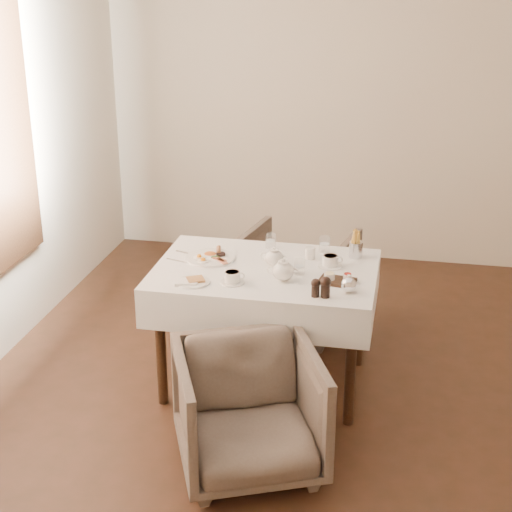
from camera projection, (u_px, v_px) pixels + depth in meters
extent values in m
plane|color=black|center=(345.00, 416.00, 4.45)|extent=(5.00, 5.00, 0.00)
plane|color=beige|center=(383.00, 87.00, 6.20)|extent=(4.50, 0.00, 4.50)
plane|color=beige|center=(262.00, 479.00, 1.64)|extent=(4.50, 0.00, 4.50)
cube|color=black|center=(265.00, 274.00, 4.54)|extent=(1.20, 0.80, 0.04)
cube|color=silver|center=(265.00, 287.00, 4.57)|extent=(1.28, 0.88, 0.23)
cylinder|color=black|center=(193.00, 300.00, 5.08)|extent=(0.06, 0.06, 0.70)
cylinder|color=black|center=(360.00, 314.00, 4.88)|extent=(0.06, 0.06, 0.70)
cylinder|color=black|center=(161.00, 349.00, 4.46)|extent=(0.06, 0.06, 0.70)
cylinder|color=black|center=(351.00, 368.00, 4.26)|extent=(0.06, 0.06, 0.70)
imported|color=brown|center=(249.00, 411.00, 3.92)|extent=(0.92, 0.93, 0.65)
imported|color=brown|center=(295.00, 281.00, 5.40)|extent=(0.87, 0.88, 0.68)
cylinder|color=white|center=(210.00, 258.00, 4.66)|extent=(0.29, 0.29, 0.01)
ellipsoid|color=#B95B21|center=(210.00, 253.00, 4.70)|extent=(0.07, 0.07, 0.03)
cylinder|color=brown|center=(219.00, 250.00, 4.73)|extent=(0.05, 0.11, 0.03)
cylinder|color=black|center=(221.00, 254.00, 4.68)|extent=(0.05, 0.05, 0.02)
cube|color=#A03E25|center=(221.00, 260.00, 4.60)|extent=(0.10, 0.09, 0.01)
ellipsoid|color=#264C19|center=(216.00, 257.00, 4.65)|extent=(0.06, 0.05, 0.02)
cylinder|color=white|center=(193.00, 282.00, 4.33)|extent=(0.18, 0.18, 0.01)
cube|color=olive|center=(196.00, 279.00, 4.33)|extent=(0.12, 0.12, 0.01)
cube|color=silver|center=(187.00, 282.00, 4.32)|extent=(0.13, 0.11, 0.02)
cylinder|color=white|center=(310.00, 253.00, 4.65)|extent=(0.08, 0.08, 0.07)
cylinder|color=white|center=(232.00, 282.00, 4.33)|extent=(0.13, 0.13, 0.01)
cylinder|color=white|center=(232.00, 277.00, 4.32)|extent=(0.10, 0.10, 0.06)
cylinder|color=#8F5A40|center=(232.00, 272.00, 4.31)|extent=(0.08, 0.08, 0.00)
cylinder|color=white|center=(330.00, 266.00, 4.55)|extent=(0.14, 0.14, 0.01)
cylinder|color=white|center=(330.00, 260.00, 4.54)|extent=(0.10, 0.10, 0.06)
cylinder|color=#8F5A40|center=(331.00, 256.00, 4.53)|extent=(0.08, 0.08, 0.00)
cylinder|color=silver|center=(271.00, 241.00, 4.82)|extent=(0.08, 0.08, 0.09)
cylinder|color=silver|center=(299.00, 267.00, 4.43)|extent=(0.07, 0.07, 0.09)
cylinder|color=silver|center=(324.00, 244.00, 4.76)|extent=(0.07, 0.07, 0.09)
cube|color=black|center=(337.00, 281.00, 4.33)|extent=(0.22, 0.16, 0.02)
cylinder|color=white|center=(329.00, 276.00, 4.33)|extent=(0.06, 0.06, 0.03)
cylinder|color=maroon|center=(347.00, 277.00, 4.32)|extent=(0.05, 0.05, 0.03)
cylinder|color=silver|center=(356.00, 250.00, 4.67)|extent=(0.08, 0.08, 0.10)
cube|color=silver|center=(188.00, 253.00, 4.74)|extent=(0.17, 0.08, 0.00)
cube|color=silver|center=(179.00, 261.00, 4.62)|extent=(0.17, 0.06, 0.00)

